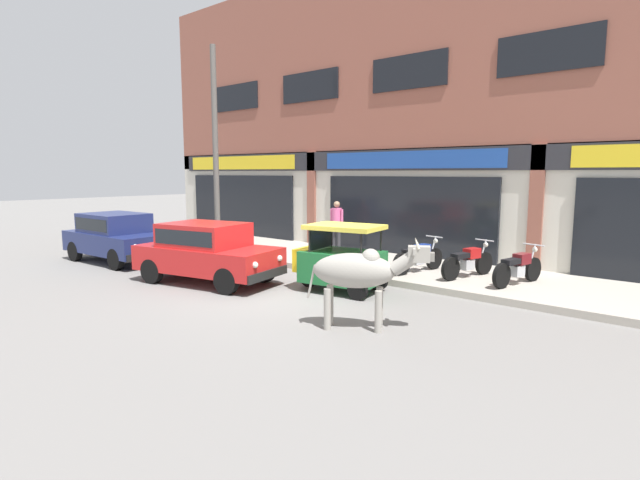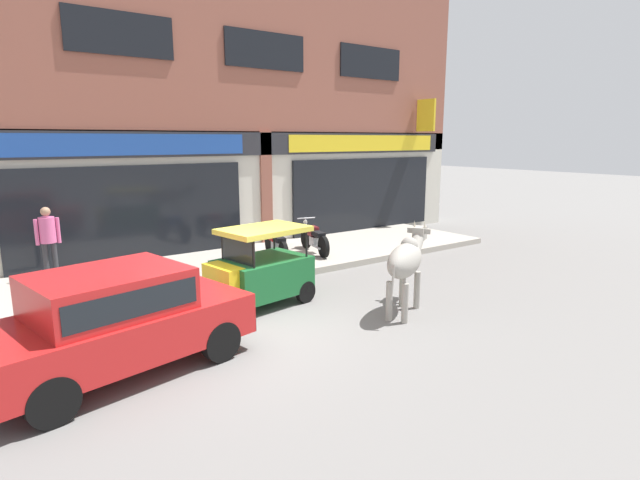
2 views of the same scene
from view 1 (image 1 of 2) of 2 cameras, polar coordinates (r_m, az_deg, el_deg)
The scene contains 12 objects.
ground_plane at distance 11.34m, azimuth -5.21°, elevation -5.94°, with size 90.00×90.00×0.00m, color slate.
sidewalk at distance 14.28m, azimuth 6.12°, elevation -2.78°, with size 19.00×3.45×0.16m, color #A8A093.
shop_building at distance 15.82m, azimuth 10.55°, elevation 14.11°, with size 23.00×1.40×9.36m.
cow at distance 8.50m, azimuth 4.56°, elevation -3.63°, with size 1.93×1.30×1.61m.
car_0 at distance 16.14m, azimuth -22.30°, elevation 0.54°, with size 3.67×1.74×1.46m.
car_1 at distance 12.41m, azimuth -12.83°, elevation -1.08°, with size 3.81×2.26×1.46m.
auto_rickshaw at distance 11.27m, azimuth 2.26°, elevation -2.57°, with size 2.09×1.42×1.52m.
motorcycle_0 at distance 12.88m, azimuth 11.19°, elevation -1.93°, with size 0.63×1.80×0.88m.
motorcycle_1 at distance 12.52m, azimuth 16.56°, elevation -2.38°, with size 0.69×1.78×0.88m.
motorcycle_2 at distance 12.09m, azimuth 21.69°, elevation -2.97°, with size 0.66×1.79×0.88m.
pedestrian at distance 16.05m, azimuth 1.92°, elevation 2.26°, with size 0.50×0.32×1.60m.
utility_pole at distance 16.60m, azimuth -11.86°, elevation 10.08°, with size 0.18×0.18×6.48m, color #595651.
Camera 1 is at (7.89, -7.69, 2.68)m, focal length 28.00 mm.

